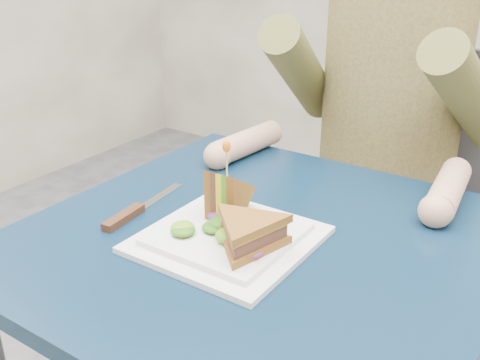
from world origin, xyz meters
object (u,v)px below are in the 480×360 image
Objects in this scene: knife at (131,213)px; sandwich_upright at (227,197)px; diner at (392,64)px; chair at (392,194)px; fork at (170,223)px; sandwich_flat at (248,233)px; plate at (228,237)px; table at (258,274)px.

sandwich_upright is at bearing 22.34° from knife.
diner is at bearing 70.88° from knife.
chair is 5.20× the size of fork.
chair reaches higher than fork.
diner is 3.36× the size of knife.
fork is at bearing -103.02° from diner.
chair reaches higher than sandwich_flat.
plate is 2.02× the size of sandwich_upright.
chair is at bearing 84.96° from sandwich_upright.
knife is at bearing -173.59° from plate.
fork is at bearing -177.05° from plate.
table is at bearing 5.46° from sandwich_upright.
sandwich_upright is (-0.06, -0.58, -0.13)m from diner.
knife reaches higher than table.
sandwich_flat reaches higher than plate.
sandwich_flat is at bearing -87.62° from diner.
sandwich_flat reaches higher than knife.
diner is 3.72× the size of sandwich_flat.
knife is at bearing -157.66° from sandwich_upright.
table is 0.69m from chair.
table is 4.20× the size of fork.
knife is at bearing -161.99° from table.
chair reaches higher than sandwich_upright.
table is 0.15m from sandwich_upright.
plate is 1.17× the size of knife.
sandwich_upright is at bearing -96.01° from diner.
table is 1.01× the size of diner.
sandwich_flat reaches higher than table.
fork is at bearing -101.11° from chair.
knife is (-0.25, 0.00, -0.04)m from sandwich_flat.
sandwich_flat is 0.90× the size of knife.
sandwich_upright reaches higher than plate.
sandwich_upright is (-0.03, 0.05, 0.05)m from plate.
plate reaches higher than fork.
chair reaches higher than plate.
fork is at bearing 11.52° from knife.
table is 0.25m from knife.
knife is (-0.22, -0.65, -0.18)m from diner.
chair is 4.64× the size of sandwich_flat.
sandwich_flat is 0.18m from fork.
fork is 0.08m from knife.
chair is 7.23× the size of sandwich_upright.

